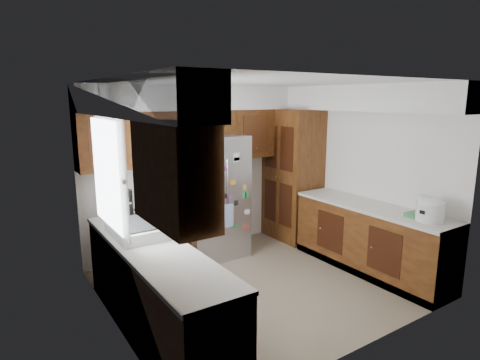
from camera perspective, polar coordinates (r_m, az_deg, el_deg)
name	(u,v)px	position (r m, az deg, el deg)	size (l,w,h in m)	color
floor	(260,284)	(5.27, 2.81, -14.57)	(3.60, 3.60, 0.00)	gray
room_shell	(237,139)	(5.00, -0.44, 5.84)	(3.64, 3.24, 2.52)	white
left_counter_run	(156,278)	(4.52, -11.83, -13.45)	(1.36, 3.20, 0.92)	#421E0C
right_counter_run	(370,241)	(5.77, 18.00, -8.25)	(0.63, 2.25, 0.92)	#421E0C
pantry	(293,175)	(6.69, 7.48, 0.72)	(0.60, 0.90, 2.15)	#421E0C
fridge	(212,196)	(5.92, -3.99, -2.35)	(0.90, 0.79, 1.80)	#A9A8AE
bridge_cabinet	(203,122)	(5.96, -5.22, 8.18)	(0.96, 0.34, 0.35)	#421E0C
fridge_top_items	(201,102)	(5.88, -5.54, 11.04)	(0.55, 0.31, 0.25)	blue
sink_assembly	(139,229)	(4.33, -14.20, -6.72)	(0.52, 0.70, 0.37)	silver
left_counter_clutter	(122,207)	(4.98, -16.49, -3.69)	(0.41, 0.91, 0.38)	black
rice_cooker	(431,209)	(5.15, 25.48, -3.68)	(0.33, 0.32, 0.28)	white
paper_towel	(424,207)	(5.19, 24.65, -3.52)	(0.13, 0.13, 0.29)	white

